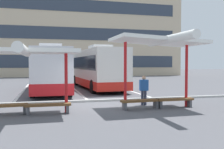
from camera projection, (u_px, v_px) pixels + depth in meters
ground_plane at (93, 105)px, 13.50m from camera, size 160.00×160.00×0.00m
terminal_building at (58, 39)px, 49.31m from camera, size 44.41×14.53×16.80m
coach_bus_0 at (50, 70)px, 19.83m from camera, size 2.68×10.31×3.55m
coach_bus_1 at (96, 69)px, 22.44m from camera, size 3.13×10.78×3.67m
lane_stripe_0 at (23, 91)px, 20.36m from camera, size 0.16×14.00×0.01m
lane_stripe_1 at (75, 90)px, 21.40m from camera, size 0.16×14.00×0.01m
lane_stripe_2 at (123, 88)px, 22.44m from camera, size 0.16×14.00×0.01m
waiting_shelter_0 at (25, 52)px, 10.54m from camera, size 4.36×4.47×2.83m
bench_0 at (4, 107)px, 10.72m from camera, size 1.97×0.57×0.45m
bench_1 at (48, 106)px, 10.96m from camera, size 1.94×0.45×0.45m
waiting_shelter_1 at (159, 42)px, 12.17m from camera, size 4.22×4.76×3.44m
bench_2 at (140, 102)px, 12.16m from camera, size 1.94×0.54×0.45m
bench_3 at (175, 101)px, 12.63m from camera, size 1.90×0.43×0.45m
platform_kerb at (90, 101)px, 14.49m from camera, size 44.00×0.24×0.12m
waiting_passenger_0 at (144, 89)px, 13.30m from camera, size 0.46×0.26×1.53m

